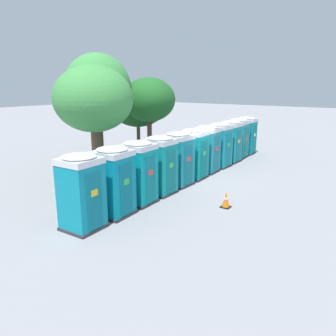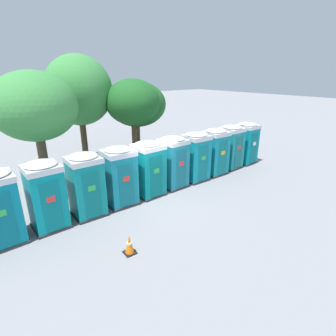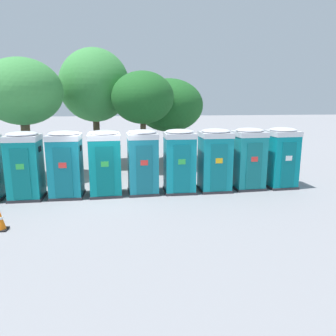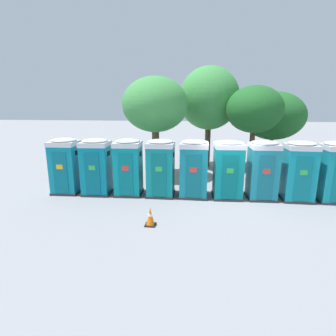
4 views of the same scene
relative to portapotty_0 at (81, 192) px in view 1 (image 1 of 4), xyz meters
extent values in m
plane|color=gray|center=(7.32, 0.05, -1.28)|extent=(120.00, 120.00, 0.00)
cube|color=#2D2D33|center=(0.00, 0.01, -1.23)|extent=(1.25, 1.25, 0.10)
cube|color=#0B8299|center=(0.00, 0.01, -0.13)|extent=(1.19, 1.19, 2.10)
cube|color=#096577|center=(0.03, -0.58, -0.21)|extent=(0.63, 0.06, 1.85)
cube|color=yellow|center=(0.03, -0.60, 0.07)|extent=(0.28, 0.02, 0.20)
cube|color=black|center=(0.58, 0.03, 0.60)|extent=(0.04, 0.36, 0.20)
cube|color=silver|center=(0.00, 0.01, 1.02)|extent=(1.23, 1.23, 0.20)
ellipsoid|color=silver|center=(0.00, 0.01, 1.17)|extent=(1.17, 1.17, 0.18)
cube|color=#2D2D33|center=(1.46, 0.01, -1.23)|extent=(1.30, 1.27, 0.10)
cube|color=#077F98|center=(1.46, 0.01, -0.13)|extent=(1.24, 1.21, 2.10)
cube|color=#076377|center=(1.50, -0.57, -0.21)|extent=(0.64, 0.07, 1.85)
cube|color=green|center=(1.50, -0.59, 0.07)|extent=(0.28, 0.03, 0.20)
cube|color=black|center=(2.06, 0.05, 0.60)|extent=(0.05, 0.36, 0.20)
cube|color=silver|center=(1.46, 0.01, 1.02)|extent=(1.27, 1.25, 0.20)
ellipsoid|color=silver|center=(1.46, 0.01, 1.17)|extent=(1.21, 1.19, 0.18)
cube|color=#2D2D33|center=(2.92, 0.09, -1.23)|extent=(1.23, 1.25, 0.10)
cube|color=#088D98|center=(2.92, 0.09, -0.13)|extent=(1.17, 1.19, 2.10)
cube|color=#076E76|center=(2.95, -0.49, -0.21)|extent=(0.62, 0.06, 1.85)
cube|color=red|center=(2.95, -0.51, 0.07)|extent=(0.28, 0.02, 0.20)
cube|color=black|center=(3.49, 0.12, 0.60)|extent=(0.04, 0.36, 0.20)
cube|color=silver|center=(2.92, 0.09, 1.02)|extent=(1.21, 1.23, 0.20)
ellipsoid|color=silver|center=(2.92, 0.09, 1.17)|extent=(1.15, 1.17, 0.18)
cube|color=#2D2D33|center=(4.39, 0.12, -1.23)|extent=(1.21, 1.20, 0.10)
cube|color=#0C878B|center=(4.39, 0.12, -0.13)|extent=(1.15, 1.15, 2.10)
cube|color=#09696C|center=(4.39, -0.46, -0.21)|extent=(0.63, 0.03, 1.85)
cube|color=green|center=(4.39, -0.48, 0.07)|extent=(0.28, 0.01, 0.20)
cube|color=black|center=(4.97, 0.13, 0.60)|extent=(0.03, 0.36, 0.20)
cube|color=silver|center=(4.39, 0.12, 1.02)|extent=(1.18, 1.18, 0.20)
ellipsoid|color=silver|center=(4.39, 0.12, 1.17)|extent=(1.13, 1.12, 0.18)
cube|color=#2D2D33|center=(5.85, 0.17, -1.23)|extent=(1.24, 1.21, 0.10)
cube|color=#118093|center=(5.85, 0.17, -0.13)|extent=(1.18, 1.15, 2.10)
cube|color=#0D6372|center=(5.84, -0.42, -0.21)|extent=(0.64, 0.04, 1.85)
cube|color=red|center=(5.84, -0.43, 0.07)|extent=(0.28, 0.01, 0.20)
cube|color=black|center=(6.44, 0.16, 0.60)|extent=(0.03, 0.36, 0.20)
cube|color=silver|center=(5.85, 0.17, 1.02)|extent=(1.22, 1.19, 0.20)
ellipsoid|color=silver|center=(5.85, 0.17, 1.17)|extent=(1.16, 1.13, 0.18)
cube|color=#2D2D33|center=(7.31, 0.19, -1.23)|extent=(1.30, 1.26, 0.10)
cube|color=#09868A|center=(7.31, 0.19, -0.13)|extent=(1.24, 1.20, 2.10)
cube|color=#07696B|center=(7.34, -0.39, -0.21)|extent=(0.65, 0.06, 1.85)
cube|color=green|center=(7.34, -0.41, 0.07)|extent=(0.28, 0.02, 0.20)
cube|color=black|center=(7.91, 0.23, 0.60)|extent=(0.04, 0.36, 0.20)
cube|color=silver|center=(7.31, 0.19, 1.02)|extent=(1.27, 1.24, 0.20)
ellipsoid|color=silver|center=(7.31, 0.19, 1.17)|extent=(1.21, 1.18, 0.18)
cube|color=#2D2D33|center=(8.77, 0.26, -1.23)|extent=(1.23, 1.25, 0.10)
cube|color=teal|center=(8.77, 0.26, -0.13)|extent=(1.17, 1.19, 2.10)
cube|color=#136676|center=(8.80, -0.33, -0.21)|extent=(0.62, 0.06, 1.85)
cube|color=red|center=(8.80, -0.34, 0.07)|extent=(0.28, 0.02, 0.20)
cube|color=black|center=(9.35, 0.29, 0.60)|extent=(0.04, 0.36, 0.20)
cube|color=silver|center=(8.77, 0.26, 1.02)|extent=(1.21, 1.23, 0.20)
ellipsoid|color=silver|center=(8.77, 0.26, 1.17)|extent=(1.15, 1.17, 0.18)
cube|color=#2D2D33|center=(10.24, 0.25, -1.23)|extent=(1.23, 1.21, 0.10)
cube|color=#0F8D9D|center=(10.24, 0.25, -0.13)|extent=(1.17, 1.15, 2.10)
cube|color=#0B6E7A|center=(10.23, -0.33, -0.21)|extent=(0.64, 0.03, 1.85)
cube|color=green|center=(10.23, -0.35, 0.07)|extent=(0.28, 0.01, 0.20)
cube|color=black|center=(10.83, 0.25, 0.60)|extent=(0.03, 0.36, 0.20)
cube|color=silver|center=(10.24, 0.25, 1.02)|extent=(1.20, 1.18, 0.20)
ellipsoid|color=silver|center=(10.24, 0.25, 1.17)|extent=(1.15, 1.13, 0.18)
cube|color=#2D2D33|center=(11.70, 0.28, -1.23)|extent=(1.25, 1.20, 0.10)
cube|color=teal|center=(11.70, 0.28, -0.13)|extent=(1.19, 1.15, 2.10)
cube|color=#0C6B75|center=(11.70, -0.30, -0.21)|extent=(0.65, 0.03, 1.85)
cube|color=yellow|center=(11.70, -0.32, 0.07)|extent=(0.28, 0.01, 0.20)
cube|color=black|center=(12.30, 0.29, 0.60)|extent=(0.03, 0.36, 0.20)
cube|color=silver|center=(11.70, 0.28, 1.02)|extent=(1.22, 1.18, 0.20)
ellipsoid|color=silver|center=(11.70, 0.28, 1.17)|extent=(1.16, 1.12, 0.18)
cube|color=#2D2D33|center=(13.16, 0.41, -1.23)|extent=(1.29, 1.26, 0.10)
cube|color=teal|center=(13.16, 0.41, -0.13)|extent=(1.23, 1.20, 2.10)
cube|color=#10686E|center=(13.19, -0.17, -0.21)|extent=(0.64, 0.06, 1.85)
cube|color=red|center=(13.19, -0.19, 0.07)|extent=(0.28, 0.02, 0.20)
cube|color=black|center=(13.75, 0.44, 0.60)|extent=(0.04, 0.36, 0.20)
cube|color=silver|center=(13.16, 0.41, 1.02)|extent=(1.26, 1.24, 0.20)
ellipsoid|color=silver|center=(13.16, 0.41, 1.17)|extent=(1.20, 1.18, 0.18)
cube|color=#2D2D33|center=(14.62, 0.44, -1.23)|extent=(1.23, 1.26, 0.10)
cube|color=#078591|center=(14.62, 0.44, -0.13)|extent=(1.17, 1.20, 2.10)
cube|color=#076871|center=(14.66, -0.14, -0.21)|extent=(0.61, 0.07, 1.85)
cube|color=white|center=(14.66, -0.16, 0.07)|extent=(0.28, 0.02, 0.20)
cube|color=black|center=(15.19, 0.48, 0.60)|extent=(0.04, 0.36, 0.20)
cube|color=silver|center=(14.62, 0.44, 1.02)|extent=(1.21, 1.24, 0.20)
ellipsoid|color=silver|center=(14.62, 0.44, 1.17)|extent=(1.15, 1.18, 0.18)
cylinder|color=#4C3826|center=(6.57, 6.12, 0.39)|extent=(0.35, 0.35, 3.34)
ellipsoid|color=#3D8C42|center=(6.57, 6.12, 3.13)|extent=(3.76, 3.76, 3.89)
cylinder|color=brown|center=(10.71, 6.75, -0.04)|extent=(0.25, 0.25, 2.49)
ellipsoid|color=#1E5B23|center=(10.71, 6.75, 2.04)|extent=(3.93, 3.93, 3.05)
cylinder|color=#4C3826|center=(9.05, 4.43, 0.24)|extent=(0.29, 0.29, 3.04)
ellipsoid|color=#1E5B23|center=(9.05, 4.43, 2.48)|extent=(3.15, 3.15, 2.62)
cylinder|color=brown|center=(3.63, 3.25, 0.32)|extent=(0.40, 0.40, 3.20)
ellipsoid|color=#3D8C42|center=(3.63, 3.25, 2.73)|extent=(3.55, 3.55, 2.95)
cube|color=black|center=(4.49, -2.99, -1.26)|extent=(0.36, 0.36, 0.04)
cone|color=orange|center=(4.49, -2.99, -0.94)|extent=(0.28, 0.28, 0.60)
cylinder|color=white|center=(4.49, -2.99, -0.91)|extent=(0.17, 0.17, 0.07)
camera|label=1|loc=(-6.54, -8.11, 3.36)|focal=35.00mm
camera|label=2|loc=(1.33, -9.17, 4.07)|focal=28.00mm
camera|label=3|loc=(8.09, -12.39, 2.43)|focal=35.00mm
camera|label=4|loc=(6.09, -11.04, 2.66)|focal=28.00mm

